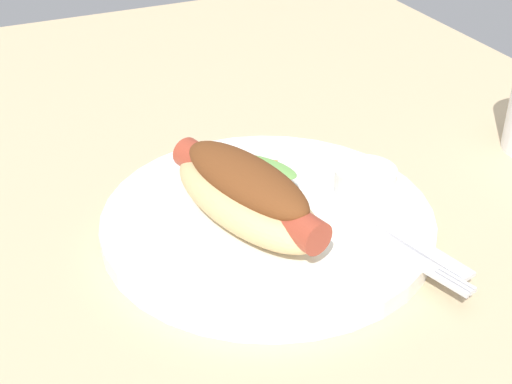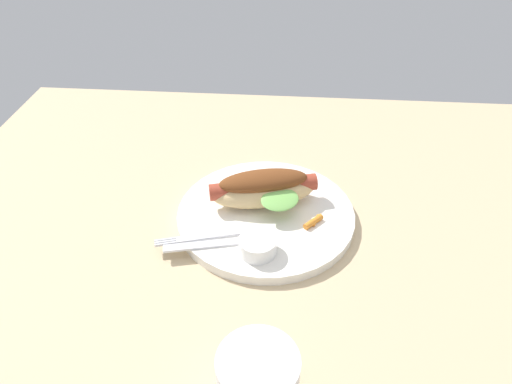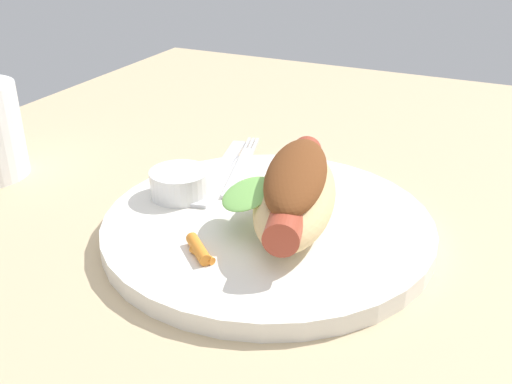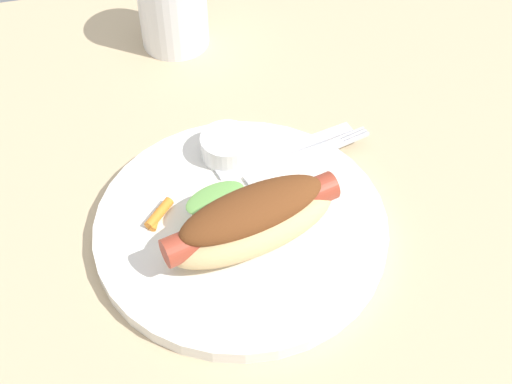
{
  "view_description": "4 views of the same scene",
  "coord_description": "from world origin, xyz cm",
  "views": [
    {
      "loc": [
        -48.85,
        23.14,
        36.15
      ],
      "look_at": [
        -3.42,
        2.48,
        4.86
      ],
      "focal_mm": 51.46,
      "sensor_mm": 36.0,
      "label": 1
    },
    {
      "loc": [
        0.88,
        -56.48,
        50.08
      ],
      "look_at": [
        -3.89,
        2.41,
        4.14
      ],
      "focal_mm": 32.99,
      "sensor_mm": 36.0,
      "label": 2
    },
    {
      "loc": [
        38.8,
        19.01,
        26.32
      ],
      "look_at": [
        -0.55,
        0.46,
        4.78
      ],
      "focal_mm": 41.93,
      "sensor_mm": 36.0,
      "label": 3
    },
    {
      "loc": [
        6.37,
        42.25,
        53.99
      ],
      "look_at": [
        -4.06,
        -0.75,
        3.69
      ],
      "focal_mm": 49.28,
      "sensor_mm": 36.0,
      "label": 4
    }
  ],
  "objects": [
    {
      "name": "drinking_cup",
      "position": [
        -1.01,
        -30.93,
        4.85
      ],
      "size": [
        8.34,
        8.34,
        9.71
      ],
      "primitive_type": "cylinder",
      "color": "white",
      "rests_on": "ground_plane"
    },
    {
      "name": "hot_dog",
      "position": [
        -2.71,
        3.02,
        4.53
      ],
      "size": [
        17.86,
        11.61,
        5.88
      ],
      "rotation": [
        0.0,
        0.0,
        3.4
      ],
      "color": "#DBB77A",
      "rests_on": "plate"
    },
    {
      "name": "knife",
      "position": [
        -8.85,
        -7.3,
        1.78
      ],
      "size": [
        15.6,
        4.93,
        0.36
      ],
      "primitive_type": "cube",
      "rotation": [
        0.0,
        0.0,
        3.37
      ],
      "color": "silver",
      "rests_on": "plate"
    },
    {
      "name": "fork",
      "position": [
        -10.57,
        -5.92,
        1.8
      ],
      "size": [
        14.56,
        5.25,
        0.4
      ],
      "rotation": [
        0.0,
        0.0,
        3.42
      ],
      "color": "silver",
      "rests_on": "plate"
    },
    {
      "name": "ground_plane",
      "position": [
        0.0,
        0.0,
        -0.9
      ],
      "size": [
        120.0,
        90.0,
        1.8
      ],
      "primitive_type": "cube",
      "color": "tan"
    },
    {
      "name": "plate",
      "position": [
        -2.18,
        0.83,
        0.8
      ],
      "size": [
        28.28,
        28.28,
        1.6
      ],
      "primitive_type": "cylinder",
      "color": "white",
      "rests_on": "ground_plane"
    },
    {
      "name": "carrot_garnish",
      "position": [
        5.39,
        -1.55,
        2.04
      ],
      "size": [
        3.17,
        3.5,
        0.96
      ],
      "color": "orange",
      "rests_on": "plate"
    },
    {
      "name": "sauce_ramekin",
      "position": [
        -2.8,
        -8.33,
        2.82
      ],
      "size": [
        5.46,
        5.46,
        2.43
      ],
      "primitive_type": "cylinder",
      "color": "white",
      "rests_on": "plate"
    }
  ]
}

